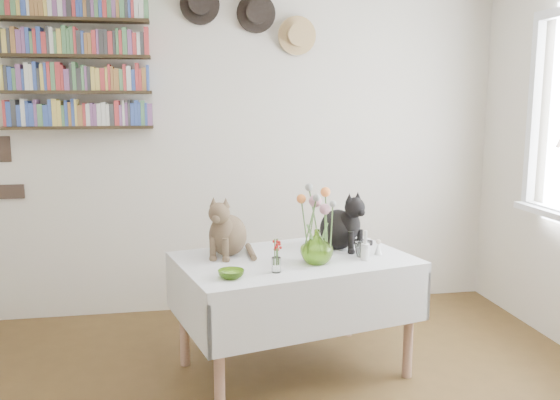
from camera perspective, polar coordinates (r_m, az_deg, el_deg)
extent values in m
cube|color=beige|center=(4.46, -4.25, 5.26)|extent=(4.04, 0.04, 2.54)
cube|color=white|center=(4.41, 23.44, 7.69)|extent=(0.06, 0.06, 1.20)
cube|color=white|center=(3.43, 1.36, -5.98)|extent=(1.46, 1.12, 0.06)
cylinder|color=tan|center=(3.06, -5.88, -15.01)|extent=(0.06, 0.06, 0.64)
cylinder|color=tan|center=(3.54, 12.27, -11.61)|extent=(0.06, 0.06, 0.64)
cylinder|color=tan|center=(3.66, -9.23, -10.83)|extent=(0.06, 0.06, 0.64)
cylinder|color=tan|center=(4.07, 6.62, -8.60)|extent=(0.06, 0.06, 0.64)
imported|color=#97CD3E|center=(3.28, 3.57, -4.50)|extent=(0.19, 0.19, 0.19)
imported|color=#97CD3E|center=(3.04, -4.73, -7.12)|extent=(0.16, 0.16, 0.04)
imported|color=white|center=(3.45, 7.90, -4.73)|extent=(0.10, 0.10, 0.09)
cylinder|color=white|center=(3.38, 8.19, -4.98)|extent=(0.05, 0.05, 0.09)
cylinder|color=white|center=(3.36, 8.23, -3.58)|extent=(0.02, 0.02, 0.08)
cylinder|color=white|center=(3.12, -0.35, -6.27)|extent=(0.05, 0.05, 0.08)
cone|color=white|center=(3.52, 9.44, -4.66)|extent=(0.05, 0.05, 0.07)
sphere|color=beige|center=(3.51, 9.45, -3.98)|extent=(0.03, 0.03, 0.03)
cylinder|color=#4C7233|center=(3.26, 3.04, -2.71)|extent=(0.01, 0.01, 0.30)
sphere|color=pink|center=(3.23, 3.06, -0.11)|extent=(0.07, 0.07, 0.07)
cylinder|color=#4C7233|center=(3.25, 4.36, -3.11)|extent=(0.01, 0.01, 0.26)
sphere|color=pink|center=(3.22, 4.39, -0.86)|extent=(0.06, 0.06, 0.06)
cylinder|color=#4C7233|center=(3.29, 4.49, -2.23)|extent=(0.01, 0.01, 0.34)
sphere|color=orange|center=(3.26, 4.53, 0.69)|extent=(0.06, 0.06, 0.06)
cylinder|color=#4C7233|center=(3.28, 2.41, -2.53)|extent=(0.01, 0.01, 0.31)
sphere|color=orange|center=(3.25, 2.43, 0.14)|extent=(0.05, 0.05, 0.05)
cylinder|color=#4C7233|center=(3.29, 3.39, -1.94)|extent=(0.01, 0.01, 0.37)
sphere|color=#999E93|center=(3.26, 3.42, 1.24)|extent=(0.04, 0.04, 0.04)
cylinder|color=#4C7233|center=(3.21, 2.85, -2.61)|extent=(0.01, 0.01, 0.33)
sphere|color=#999E93|center=(3.18, 2.88, 0.30)|extent=(0.04, 0.04, 0.04)
cylinder|color=#4C7233|center=(3.23, 4.96, -2.91)|extent=(0.01, 0.01, 0.29)
sphere|color=#999E93|center=(3.21, 5.00, -0.38)|extent=(0.04, 0.04, 0.04)
cube|color=black|center=(4.37, -18.72, 6.65)|extent=(1.00, 0.16, 0.02)
cube|color=black|center=(4.36, -18.90, 9.79)|extent=(1.00, 0.16, 0.02)
cube|color=black|center=(4.37, -19.07, 12.94)|extent=(1.00, 0.16, 0.02)
cube|color=black|center=(4.40, -19.25, 16.05)|extent=(1.00, 0.16, 0.02)
cylinder|color=black|center=(4.42, -7.73, 18.16)|extent=(0.28, 0.02, 0.28)
cylinder|color=black|center=(4.38, -7.70, 18.23)|extent=(0.16, 0.08, 0.16)
cylinder|color=black|center=(4.45, -2.31, 17.52)|extent=(0.28, 0.02, 0.28)
cylinder|color=black|center=(4.41, -2.24, 17.60)|extent=(0.16, 0.08, 0.16)
cylinder|color=#A7914E|center=(4.48, 1.65, 15.54)|extent=(0.28, 0.02, 0.28)
cylinder|color=#A7914E|center=(4.44, 1.76, 15.59)|extent=(0.16, 0.08, 0.16)
cube|color=#38281E|center=(4.56, -25.36, 4.44)|extent=(0.14, 0.02, 0.18)
cube|color=#38281E|center=(4.58, -24.48, 0.74)|extent=(0.18, 0.02, 0.10)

